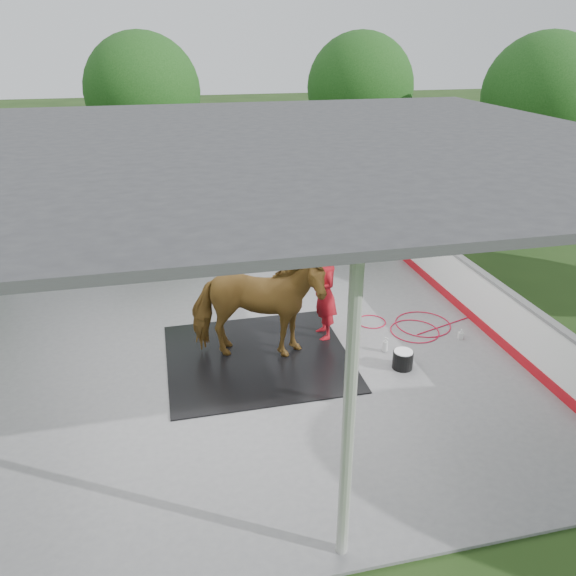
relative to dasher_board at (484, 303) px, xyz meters
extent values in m
plane|color=#1E3814|center=(-4.60, 0.00, -0.59)|extent=(100.00, 100.00, 0.00)
cube|color=slate|center=(-4.60, 0.00, -0.57)|extent=(12.00, 10.00, 0.05)
cylinder|color=beige|center=(-4.60, -4.70, 1.38)|extent=(0.14, 0.14, 3.85)
cylinder|color=beige|center=(-4.60, 4.70, 1.38)|extent=(0.14, 0.14, 3.85)
cylinder|color=beige|center=(1.10, 4.70, 1.38)|extent=(0.14, 0.14, 3.85)
cube|color=brown|center=(-4.60, -4.50, 3.26)|extent=(12.00, 0.10, 0.18)
cube|color=brown|center=(-4.60, -3.00, 3.26)|extent=(12.00, 0.10, 0.18)
cube|color=brown|center=(-4.60, -1.50, 3.26)|extent=(12.00, 0.10, 0.18)
cube|color=brown|center=(-4.60, 0.00, 3.26)|extent=(12.00, 0.10, 0.18)
cube|color=brown|center=(-4.60, 1.50, 3.26)|extent=(12.00, 0.10, 0.18)
cube|color=brown|center=(-4.60, 3.00, 3.26)|extent=(12.00, 0.10, 0.18)
cube|color=brown|center=(-4.60, 4.50, 3.26)|extent=(12.00, 0.10, 0.18)
cube|color=brown|center=(1.10, 0.00, 3.26)|extent=(0.12, 10.00, 0.18)
cube|color=#38383A|center=(-4.60, 0.00, 3.46)|extent=(12.60, 10.60, 0.10)
cube|color=#B00E18|center=(0.00, 0.00, -0.44)|extent=(0.14, 8.00, 0.20)
cube|color=white|center=(0.00, 0.00, 0.06)|extent=(0.12, 8.00, 1.00)
cube|color=slate|center=(0.00, 0.00, 0.58)|extent=(0.16, 8.00, 0.06)
cylinder|color=#382314|center=(-6.60, 12.00, 0.51)|extent=(0.36, 0.36, 2.20)
sphere|color=#194714|center=(-6.60, 12.00, 3.21)|extent=(4.00, 4.00, 4.00)
cylinder|color=#382314|center=(1.40, 12.00, 0.51)|extent=(0.36, 0.36, 2.20)
sphere|color=#194714|center=(1.40, 12.00, 3.21)|extent=(4.00, 4.00, 4.00)
cylinder|color=#382314|center=(6.40, 8.00, 0.51)|extent=(0.36, 0.36, 2.20)
sphere|color=#194714|center=(6.40, 8.00, 3.21)|extent=(4.00, 4.00, 4.00)
cube|color=black|center=(-4.80, -0.18, -0.53)|extent=(3.39, 3.18, 0.03)
imported|color=brown|center=(-4.80, -0.18, 0.53)|extent=(2.66, 1.66, 2.09)
imported|color=#B3131E|center=(-3.34, 0.34, 0.43)|extent=(0.48, 0.72, 1.95)
cylinder|color=black|center=(-2.27, -1.12, -0.38)|extent=(0.38, 0.38, 0.33)
cylinder|color=white|center=(-2.27, -1.12, -0.21)|extent=(0.35, 0.35, 0.03)
imported|color=silver|center=(-2.36, -0.51, -0.39)|extent=(0.16, 0.16, 0.30)
imported|color=#338CD8|center=(-0.69, -0.39, -0.43)|extent=(0.12, 0.12, 0.22)
torus|color=red|center=(-1.16, 0.34, -0.53)|extent=(1.16, 1.16, 0.02)
torus|color=red|center=(-1.46, 0.10, -0.53)|extent=(1.01, 1.01, 0.02)
torus|color=red|center=(-2.18, 0.69, -0.53)|extent=(0.62, 0.62, 0.02)
cylinder|color=red|center=(-0.77, 0.17, -0.53)|extent=(1.41, 0.48, 0.02)
camera|label=1|loc=(-6.30, -9.22, 5.09)|focal=35.00mm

